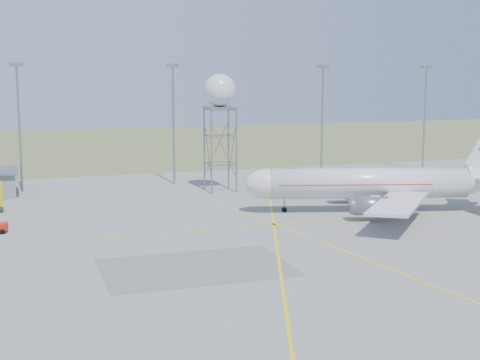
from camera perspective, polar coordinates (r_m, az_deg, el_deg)
name	(u,v)px	position (r m, az deg, el deg)	size (l,w,h in m)	color
ground	(469,293)	(60.87, 18.93, -9.09)	(400.00, 400.00, 0.00)	gray
grass_strip	(148,143)	(189.83, -7.85, 3.15)	(400.00, 120.00, 0.03)	#5A6739
mast_a	(19,117)	(111.64, -18.35, 5.16)	(2.20, 0.50, 20.50)	gray
mast_b	(173,114)	(114.66, -5.71, 5.64)	(2.20, 0.50, 20.50)	gray
mast_c	(322,111)	(124.09, 7.04, 5.85)	(2.20, 0.50, 20.50)	gray
mast_d	(425,109)	(135.15, 15.50, 5.83)	(2.20, 0.50, 20.50)	gray
taxi_sign_near	(469,160)	(150.07, 18.97, 1.64)	(1.60, 0.17, 1.20)	black
airliner_main	(373,184)	(92.65, 11.24, -0.33)	(36.25, 34.39, 12.52)	silver
radar_tower	(220,126)	(107.18, -1.71, 4.63)	(5.17, 5.17, 18.73)	gray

